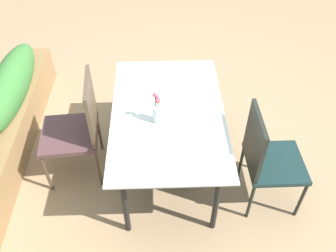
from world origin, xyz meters
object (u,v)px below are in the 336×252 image
(flower_vase, at_px, (157,111))
(dining_table, at_px, (168,118))
(chair_near_left, at_px, (267,156))
(chair_far_side, at_px, (78,125))

(flower_vase, bearing_deg, dining_table, -41.92)
(dining_table, xyz_separation_m, chair_near_left, (-0.34, -0.79, -0.14))
(chair_far_side, bearing_deg, dining_table, -98.55)
(chair_near_left, distance_m, chair_far_side, 1.61)
(chair_far_side, distance_m, flower_vase, 0.76)
(dining_table, bearing_deg, chair_far_side, 86.23)
(chair_near_left, relative_size, flower_vase, 3.37)
(dining_table, bearing_deg, chair_near_left, -113.30)
(chair_far_side, bearing_deg, chair_near_left, -108.77)
(dining_table, distance_m, chair_far_side, 0.79)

